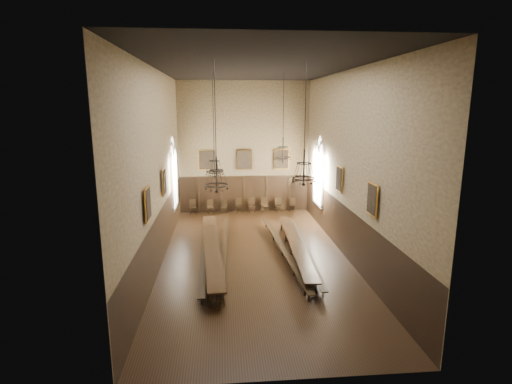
{
  "coord_description": "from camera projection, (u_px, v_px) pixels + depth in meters",
  "views": [
    {
      "loc": [
        -1.57,
        -18.45,
        7.33
      ],
      "look_at": [
        0.18,
        1.5,
        3.0
      ],
      "focal_mm": 28.0,
      "sensor_mm": 36.0,
      "label": 1
    }
  ],
  "objects": [
    {
      "name": "portrait_back_2",
      "position": [
        281.0,
        159.0,
        27.73
      ],
      "size": [
        1.1,
        0.12,
        1.4
      ],
      "color": "gold",
      "rests_on": "wall_back"
    },
    {
      "name": "portrait_back_1",
      "position": [
        244.0,
        160.0,
        27.51
      ],
      "size": [
        1.1,
        0.12,
        1.4
      ],
      "color": "gold",
      "rests_on": "wall_back"
    },
    {
      "name": "portrait_right_0",
      "position": [
        339.0,
        179.0,
        20.21
      ],
      "size": [
        0.12,
        1.0,
        1.3
      ],
      "color": "gold",
      "rests_on": "wall_right"
    },
    {
      "name": "chair_1",
      "position": [
        211.0,
        209.0,
        27.72
      ],
      "size": [
        0.49,
        0.49,
        0.94
      ],
      "rotation": [
        0.0,
        0.0,
        0.18
      ],
      "color": "black",
      "rests_on": "floor"
    },
    {
      "name": "bench_left_outer",
      "position": [
        204.0,
        254.0,
        19.36
      ],
      "size": [
        0.51,
        9.82,
        0.44
      ],
      "rotation": [
        0.0,
        0.0,
        0.02
      ],
      "color": "black",
      "rests_on": "floor"
    },
    {
      "name": "chair_4",
      "position": [
        252.0,
        208.0,
        27.97
      ],
      "size": [
        0.45,
        0.45,
        1.01
      ],
      "rotation": [
        0.0,
        0.0,
        0.0
      ],
      "color": "black",
      "rests_on": "floor"
    },
    {
      "name": "wall_right",
      "position": [
        349.0,
        166.0,
        19.08
      ],
      "size": [
        0.02,
        18.0,
        9.0
      ],
      "primitive_type": "cube",
      "color": "#92805A",
      "rests_on": "ground"
    },
    {
      "name": "chair_7",
      "position": [
        292.0,
        207.0,
        28.24
      ],
      "size": [
        0.51,
        0.51,
        0.97
      ],
      "rotation": [
        0.0,
        0.0,
        -0.21
      ],
      "color": "black",
      "rests_on": "floor"
    },
    {
      "name": "chandelier_front_left",
      "position": [
        217.0,
        178.0,
        15.61
      ],
      "size": [
        0.91,
        0.91,
        4.88
      ],
      "color": "black",
      "rests_on": "ceiling"
    },
    {
      "name": "floor",
      "position": [
        255.0,
        258.0,
        19.65
      ],
      "size": [
        9.0,
        18.0,
        0.02
      ],
      "primitive_type": "cube",
      "color": "black",
      "rests_on": "ground"
    },
    {
      "name": "chandelier_back_left",
      "position": [
        214.0,
        166.0,
        20.7
      ],
      "size": [
        0.89,
        0.89,
        5.2
      ],
      "color": "black",
      "rests_on": "ceiling"
    },
    {
      "name": "window_right",
      "position": [
        319.0,
        171.0,
        24.66
      ],
      "size": [
        0.2,
        2.2,
        4.6
      ],
      "primitive_type": null,
      "color": "white",
      "rests_on": "wall_right"
    },
    {
      "name": "wainscot_panelling",
      "position": [
        255.0,
        234.0,
        19.38
      ],
      "size": [
        9.0,
        18.0,
        2.5
      ],
      "primitive_type": null,
      "color": "black",
      "rests_on": "floor"
    },
    {
      "name": "chair_0",
      "position": [
        193.0,
        210.0,
        27.55
      ],
      "size": [
        0.5,
        0.5,
        1.0
      ],
      "rotation": [
        0.0,
        0.0,
        0.14
      ],
      "color": "black",
      "rests_on": "floor"
    },
    {
      "name": "chandelier_front_right",
      "position": [
        304.0,
        171.0,
        15.92
      ],
      "size": [
        0.93,
        0.93,
        4.67
      ],
      "color": "black",
      "rests_on": "ceiling"
    },
    {
      "name": "bench_right_outer",
      "position": [
        306.0,
        251.0,
        19.84
      ],
      "size": [
        0.88,
        9.63,
        0.43
      ],
      "rotation": [
        0.0,
        0.0,
        -0.06
      ],
      "color": "black",
      "rests_on": "floor"
    },
    {
      "name": "chair_3",
      "position": [
        239.0,
        208.0,
        27.91
      ],
      "size": [
        0.47,
        0.47,
        0.99
      ],
      "rotation": [
        0.0,
        0.0,
        0.08
      ],
      "color": "black",
      "rests_on": "floor"
    },
    {
      "name": "portrait_right_1",
      "position": [
        372.0,
        199.0,
        15.83
      ],
      "size": [
        0.12,
        1.0,
        1.3
      ],
      "color": "gold",
      "rests_on": "wall_right"
    },
    {
      "name": "portrait_left_1",
      "position": [
        148.0,
        204.0,
        15.08
      ],
      "size": [
        0.12,
        1.0,
        1.3
      ],
      "color": "gold",
      "rests_on": "wall_left"
    },
    {
      "name": "chandelier_back_right",
      "position": [
        283.0,
        152.0,
        21.46
      ],
      "size": [
        0.87,
        0.87,
        4.54
      ],
      "color": "black",
      "rests_on": "ceiling"
    },
    {
      "name": "wall_left",
      "position": [
        157.0,
        169.0,
        18.31
      ],
      "size": [
        0.02,
        18.0,
        9.0
      ],
      "primitive_type": "cube",
      "color": "#92805A",
      "rests_on": "ground"
    },
    {
      "name": "wall_front",
      "position": [
        286.0,
        222.0,
        9.92
      ],
      "size": [
        9.0,
        0.02,
        9.0
      ],
      "primitive_type": "cube",
      "color": "#92805A",
      "rests_on": "ground"
    },
    {
      "name": "wall_back",
      "position": [
        244.0,
        148.0,
        27.47
      ],
      "size": [
        9.0,
        0.02,
        9.0
      ],
      "primitive_type": "cube",
      "color": "#92805A",
      "rests_on": "ground"
    },
    {
      "name": "ceiling",
      "position": [
        255.0,
        67.0,
        17.74
      ],
      "size": [
        9.0,
        18.0,
        0.02
      ],
      "primitive_type": "cube",
      "color": "black",
      "rests_on": "ground"
    },
    {
      "name": "table_left",
      "position": [
        212.0,
        253.0,
        19.24
      ],
      "size": [
        1.3,
        10.24,
        0.8
      ],
      "rotation": [
        0.0,
        0.0,
        0.06
      ],
      "color": "black",
      "rests_on": "floor"
    },
    {
      "name": "chair_2",
      "position": [
        224.0,
        209.0,
        27.84
      ],
      "size": [
        0.44,
        0.44,
        0.89
      ],
      "rotation": [
        0.0,
        0.0,
        -0.13
      ],
      "color": "black",
      "rests_on": "floor"
    },
    {
      "name": "table_right",
      "position": [
        295.0,
        249.0,
        19.76
      ],
      "size": [
        1.01,
        9.34,
        0.73
      ],
      "rotation": [
        0.0,
        0.0,
        -0.04
      ],
      "color": "black",
      "rests_on": "floor"
    },
    {
      "name": "portrait_left_0",
      "position": [
        164.0,
        182.0,
        19.46
      ],
      "size": [
        0.12,
        1.0,
        1.3
      ],
      "color": "gold",
      "rests_on": "wall_left"
    },
    {
      "name": "bench_right_inner",
      "position": [
        282.0,
        250.0,
        19.86
      ],
      "size": [
        0.93,
        10.47,
        0.47
      ],
      "rotation": [
        0.0,
        0.0,
        0.06
      ],
      "color": "black",
      "rests_on": "floor"
    },
    {
      "name": "chair_6",
      "position": [
        279.0,
        208.0,
        28.03
      ],
      "size": [
        0.53,
        0.53,
        1.03
      ],
      "rotation": [
        0.0,
        0.0,
        0.18
      ],
      "color": "black",
      "rests_on": "floor"
    },
    {
      "name": "window_left",
      "position": [
        174.0,
        173.0,
        23.91
      ],
      "size": [
        0.2,
        2.2,
        4.6
      ],
      "primitive_type": null,
      "color": "white",
      "rests_on": "wall_left"
    },
    {
      "name": "chair_5",
      "position": [
        265.0,
        208.0,
        28.01
      ],
      "size": [
        0.49,
        0.49,
        1.02
      ],
      "rotation": [
        0.0,
        0.0,
        0.09
      ],
      "color": "black",
      "rests_on": "floor"
    },
    {
      "name": "bench_left_inner",
      "position": [
        224.0,
        251.0,
        19.66
      ],
      "size": [
        0.71,
        10.53,
        0.47
      ],
      "rotation": [
        0.0,
        0.0,
        -0.04
      ],
      "color": "black",
      "rests_on": "floor"
    },
    {
      "name": "portrait_back_0",
      "position": [
        206.0,
        160.0,
        27.29
      ],
      "size": [
        1.1,
        0.12,
        1.4
      ],
      "color": "gold",
      "rests_on": "wall_back"
    }
  ]
}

